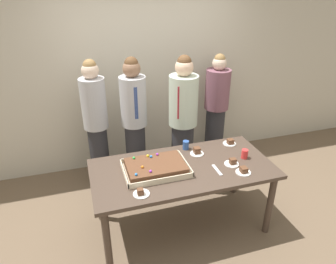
{
  "coord_description": "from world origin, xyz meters",
  "views": [
    {
      "loc": [
        -0.93,
        -2.49,
        2.5
      ],
      "look_at": [
        -0.11,
        0.15,
        1.12
      ],
      "focal_mm": 32.82,
      "sensor_mm": 36.0,
      "label": 1
    }
  ],
  "objects_px": {
    "cake_server_utensil": "(217,170)",
    "plated_slice_near_left": "(141,193)",
    "plated_slice_far_left": "(232,163)",
    "person_green_shirt_behind": "(134,121)",
    "plated_slice_near_right": "(243,171)",
    "drink_cup_nearest": "(245,154)",
    "sheet_cake": "(156,167)",
    "drink_cup_middle": "(186,145)",
    "person_far_right_suit": "(96,123)",
    "party_table": "(183,174)",
    "person_striped_tie_right": "(183,122)",
    "plated_slice_far_right": "(230,143)",
    "person_serving_front": "(216,109)",
    "plated_slice_center_front": "(197,152)"
  },
  "relations": [
    {
      "from": "person_green_shirt_behind",
      "to": "plated_slice_far_left",
      "type": "bearing_deg",
      "value": 35.77
    },
    {
      "from": "cake_server_utensil",
      "to": "plated_slice_near_left",
      "type": "bearing_deg",
      "value": -169.27
    },
    {
      "from": "plated_slice_near_left",
      "to": "plated_slice_near_right",
      "type": "xyz_separation_m",
      "value": [
        1.05,
        0.04,
        0.0
      ]
    },
    {
      "from": "plated_slice_far_right",
      "to": "drink_cup_middle",
      "type": "distance_m",
      "value": 0.53
    },
    {
      "from": "party_table",
      "to": "person_green_shirt_behind",
      "type": "bearing_deg",
      "value": 106.88
    },
    {
      "from": "drink_cup_middle",
      "to": "person_serving_front",
      "type": "relative_size",
      "value": 0.06
    },
    {
      "from": "sheet_cake",
      "to": "plated_slice_near_right",
      "type": "xyz_separation_m",
      "value": [
        0.82,
        -0.29,
        -0.02
      ]
    },
    {
      "from": "cake_server_utensil",
      "to": "person_green_shirt_behind",
      "type": "xyz_separation_m",
      "value": [
        -0.61,
        1.14,
        0.13
      ]
    },
    {
      "from": "person_serving_front",
      "to": "sheet_cake",
      "type": "bearing_deg",
      "value": -0.02
    },
    {
      "from": "plated_slice_near_right",
      "to": "cake_server_utensil",
      "type": "height_order",
      "value": "plated_slice_near_right"
    },
    {
      "from": "plated_slice_near_right",
      "to": "drink_cup_nearest",
      "type": "relative_size",
      "value": 1.5
    },
    {
      "from": "person_green_shirt_behind",
      "to": "plated_slice_near_right",
      "type": "bearing_deg",
      "value": 32.91
    },
    {
      "from": "plated_slice_near_left",
      "to": "plated_slice_far_right",
      "type": "distance_m",
      "value": 1.35
    },
    {
      "from": "drink_cup_nearest",
      "to": "person_far_right_suit",
      "type": "bearing_deg",
      "value": 142.27
    },
    {
      "from": "plated_slice_center_front",
      "to": "cake_server_utensil",
      "type": "distance_m",
      "value": 0.37
    },
    {
      "from": "plated_slice_far_right",
      "to": "person_striped_tie_right",
      "type": "relative_size",
      "value": 0.09
    },
    {
      "from": "plated_slice_near_left",
      "to": "plated_slice_near_right",
      "type": "relative_size",
      "value": 1.0
    },
    {
      "from": "cake_server_utensil",
      "to": "sheet_cake",
      "type": "bearing_deg",
      "value": 163.67
    },
    {
      "from": "party_table",
      "to": "plated_slice_center_front",
      "type": "xyz_separation_m",
      "value": [
        0.24,
        0.21,
        0.11
      ]
    },
    {
      "from": "party_table",
      "to": "plated_slice_far_left",
      "type": "relative_size",
      "value": 12.43
    },
    {
      "from": "plated_slice_center_front",
      "to": "person_green_shirt_behind",
      "type": "bearing_deg",
      "value": 124.76
    },
    {
      "from": "sheet_cake",
      "to": "drink_cup_nearest",
      "type": "xyz_separation_m",
      "value": [
        0.98,
        -0.04,
        0.01
      ]
    },
    {
      "from": "plated_slice_center_front",
      "to": "drink_cup_middle",
      "type": "relative_size",
      "value": 1.5
    },
    {
      "from": "plated_slice_far_right",
      "to": "drink_cup_middle",
      "type": "bearing_deg",
      "value": 174.92
    },
    {
      "from": "drink_cup_nearest",
      "to": "person_far_right_suit",
      "type": "height_order",
      "value": "person_far_right_suit"
    },
    {
      "from": "drink_cup_middle",
      "to": "person_far_right_suit",
      "type": "xyz_separation_m",
      "value": [
        -0.92,
        0.75,
        0.07
      ]
    },
    {
      "from": "plated_slice_near_right",
      "to": "plated_slice_far_right",
      "type": "xyz_separation_m",
      "value": [
        0.15,
        0.57,
        0.0
      ]
    },
    {
      "from": "sheet_cake",
      "to": "cake_server_utensil",
      "type": "distance_m",
      "value": 0.62
    },
    {
      "from": "plated_slice_near_left",
      "to": "cake_server_utensil",
      "type": "xyz_separation_m",
      "value": [
        0.82,
        0.16,
        -0.01
      ]
    },
    {
      "from": "person_far_right_suit",
      "to": "plated_slice_near_left",
      "type": "bearing_deg",
      "value": -13.68
    },
    {
      "from": "sheet_cake",
      "to": "cake_server_utensil",
      "type": "height_order",
      "value": "sheet_cake"
    },
    {
      "from": "plated_slice_near_right",
      "to": "person_green_shirt_behind",
      "type": "distance_m",
      "value": 1.51
    },
    {
      "from": "plated_slice_near_right",
      "to": "person_striped_tie_right",
      "type": "distance_m",
      "value": 1.07
    },
    {
      "from": "person_striped_tie_right",
      "to": "cake_server_utensil",
      "type": "bearing_deg",
      "value": 39.32
    },
    {
      "from": "person_serving_front",
      "to": "person_green_shirt_behind",
      "type": "relative_size",
      "value": 0.95
    },
    {
      "from": "plated_slice_near_right",
      "to": "person_green_shirt_behind",
      "type": "relative_size",
      "value": 0.09
    },
    {
      "from": "cake_server_utensil",
      "to": "person_far_right_suit",
      "type": "relative_size",
      "value": 0.12
    },
    {
      "from": "plated_slice_near_left",
      "to": "plated_slice_center_front",
      "type": "bearing_deg",
      "value": 34.79
    },
    {
      "from": "plated_slice_near_right",
      "to": "plated_slice_far_left",
      "type": "relative_size",
      "value": 1.0
    },
    {
      "from": "plated_slice_near_right",
      "to": "person_serving_front",
      "type": "height_order",
      "value": "person_serving_front"
    },
    {
      "from": "plated_slice_center_front",
      "to": "person_far_right_suit",
      "type": "height_order",
      "value": "person_far_right_suit"
    },
    {
      "from": "plated_slice_far_right",
      "to": "person_green_shirt_behind",
      "type": "relative_size",
      "value": 0.09
    },
    {
      "from": "plated_slice_far_left",
      "to": "person_green_shirt_behind",
      "type": "relative_size",
      "value": 0.09
    },
    {
      "from": "plated_slice_far_right",
      "to": "plated_slice_far_left",
      "type": "bearing_deg",
      "value": -114.45
    },
    {
      "from": "plated_slice_far_left",
      "to": "person_green_shirt_behind",
      "type": "distance_m",
      "value": 1.35
    },
    {
      "from": "plated_slice_far_left",
      "to": "person_green_shirt_behind",
      "type": "xyz_separation_m",
      "value": [
        -0.8,
        1.08,
        0.11
      ]
    },
    {
      "from": "drink_cup_middle",
      "to": "person_serving_front",
      "type": "distance_m",
      "value": 1.14
    },
    {
      "from": "drink_cup_middle",
      "to": "drink_cup_nearest",
      "type": "bearing_deg",
      "value": -34.74
    },
    {
      "from": "party_table",
      "to": "plated_slice_far_left",
      "type": "xyz_separation_m",
      "value": [
        0.51,
        -0.1,
        0.11
      ]
    },
    {
      "from": "drink_cup_middle",
      "to": "cake_server_utensil",
      "type": "xyz_separation_m",
      "value": [
        0.15,
        -0.5,
        -0.05
      ]
    }
  ]
}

